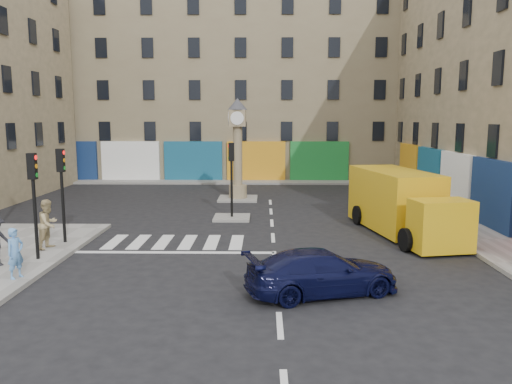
{
  "coord_description": "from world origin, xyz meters",
  "views": [
    {
      "loc": [
        -0.4,
        -16.6,
        5.03
      ],
      "look_at": [
        -0.72,
        3.76,
        2.0
      ],
      "focal_mm": 35.0,
      "sensor_mm": 36.0,
      "label": 1
    }
  ],
  "objects_px": {
    "traffic_light_island": "(231,168)",
    "pedestrian_blue": "(15,253)",
    "yellow_van": "(401,203)",
    "traffic_light_left_near": "(34,189)",
    "navy_sedan": "(322,272)",
    "traffic_light_left_far": "(62,180)",
    "clock_pillar": "(238,142)",
    "pedestrian_tan": "(48,224)"
  },
  "relations": [
    {
      "from": "navy_sedan",
      "to": "yellow_van",
      "type": "relative_size",
      "value": 0.58
    },
    {
      "from": "traffic_light_left_far",
      "to": "navy_sedan",
      "type": "xyz_separation_m",
      "value": [
        9.58,
        -5.35,
        -1.98
      ]
    },
    {
      "from": "traffic_light_left_near",
      "to": "clock_pillar",
      "type": "bearing_deg",
      "value": 65.45
    },
    {
      "from": "traffic_light_left_far",
      "to": "clock_pillar",
      "type": "distance_m",
      "value": 13.05
    },
    {
      "from": "traffic_light_left_far",
      "to": "yellow_van",
      "type": "height_order",
      "value": "traffic_light_left_far"
    },
    {
      "from": "traffic_light_left_near",
      "to": "navy_sedan",
      "type": "distance_m",
      "value": 10.21
    },
    {
      "from": "traffic_light_left_far",
      "to": "navy_sedan",
      "type": "bearing_deg",
      "value": -29.17
    },
    {
      "from": "navy_sedan",
      "to": "pedestrian_blue",
      "type": "height_order",
      "value": "pedestrian_blue"
    },
    {
      "from": "traffic_light_left_near",
      "to": "pedestrian_blue",
      "type": "relative_size",
      "value": 2.36
    },
    {
      "from": "traffic_light_left_far",
      "to": "yellow_van",
      "type": "xyz_separation_m",
      "value": [
        13.9,
        2.31,
        -1.27
      ]
    },
    {
      "from": "yellow_van",
      "to": "pedestrian_blue",
      "type": "relative_size",
      "value": 4.92
    },
    {
      "from": "traffic_light_island",
      "to": "clock_pillar",
      "type": "relative_size",
      "value": 0.61
    },
    {
      "from": "traffic_light_island",
      "to": "yellow_van",
      "type": "relative_size",
      "value": 0.48
    },
    {
      "from": "clock_pillar",
      "to": "yellow_van",
      "type": "xyz_separation_m",
      "value": [
        7.6,
        -9.08,
        -2.2
      ]
    },
    {
      "from": "traffic_light_island",
      "to": "pedestrian_tan",
      "type": "relative_size",
      "value": 1.98
    },
    {
      "from": "traffic_light_left_near",
      "to": "traffic_light_island",
      "type": "xyz_separation_m",
      "value": [
        6.3,
        7.8,
        -0.03
      ]
    },
    {
      "from": "traffic_light_left_near",
      "to": "pedestrian_blue",
      "type": "distance_m",
      "value": 2.72
    },
    {
      "from": "traffic_light_left_far",
      "to": "clock_pillar",
      "type": "height_order",
      "value": "clock_pillar"
    },
    {
      "from": "yellow_van",
      "to": "pedestrian_blue",
      "type": "xyz_separation_m",
      "value": [
        -13.6,
        -6.82,
        -0.41
      ]
    },
    {
      "from": "yellow_van",
      "to": "pedestrian_blue",
      "type": "distance_m",
      "value": 15.22
    },
    {
      "from": "clock_pillar",
      "to": "pedestrian_tan",
      "type": "bearing_deg",
      "value": -117.75
    },
    {
      "from": "pedestrian_tan",
      "to": "navy_sedan",
      "type": "bearing_deg",
      "value": -101.69
    },
    {
      "from": "traffic_light_island",
      "to": "pedestrian_tan",
      "type": "xyz_separation_m",
      "value": [
        -6.5,
        -6.37,
        -1.51
      ]
    },
    {
      "from": "clock_pillar",
      "to": "pedestrian_tan",
      "type": "distance_m",
      "value": 14.18
    },
    {
      "from": "pedestrian_blue",
      "to": "traffic_light_left_far",
      "type": "bearing_deg",
      "value": 28.6
    },
    {
      "from": "pedestrian_blue",
      "to": "navy_sedan",
      "type": "bearing_deg",
      "value": -70.35
    },
    {
      "from": "traffic_light_left_near",
      "to": "navy_sedan",
      "type": "height_order",
      "value": "traffic_light_left_near"
    },
    {
      "from": "traffic_light_island",
      "to": "pedestrian_blue",
      "type": "height_order",
      "value": "traffic_light_island"
    },
    {
      "from": "traffic_light_left_far",
      "to": "navy_sedan",
      "type": "relative_size",
      "value": 0.83
    },
    {
      "from": "traffic_light_island",
      "to": "yellow_van",
      "type": "xyz_separation_m",
      "value": [
        7.6,
        -3.09,
        -1.24
      ]
    },
    {
      "from": "traffic_light_left_far",
      "to": "clock_pillar",
      "type": "relative_size",
      "value": 0.61
    },
    {
      "from": "traffic_light_left_far",
      "to": "pedestrian_tan",
      "type": "height_order",
      "value": "traffic_light_left_far"
    },
    {
      "from": "traffic_light_island",
      "to": "pedestrian_tan",
      "type": "distance_m",
      "value": 9.22
    },
    {
      "from": "pedestrian_tan",
      "to": "traffic_light_left_far",
      "type": "bearing_deg",
      "value": 0.63
    },
    {
      "from": "traffic_light_left_far",
      "to": "navy_sedan",
      "type": "height_order",
      "value": "traffic_light_left_far"
    },
    {
      "from": "pedestrian_blue",
      "to": "traffic_light_island",
      "type": "bearing_deg",
      "value": -6.4
    },
    {
      "from": "traffic_light_left_near",
      "to": "pedestrian_blue",
      "type": "xyz_separation_m",
      "value": [
        0.3,
        -2.11,
        -1.69
      ]
    },
    {
      "from": "pedestrian_blue",
      "to": "yellow_van",
      "type": "bearing_deg",
      "value": -38.56
    },
    {
      "from": "traffic_light_left_far",
      "to": "pedestrian_blue",
      "type": "height_order",
      "value": "traffic_light_left_far"
    },
    {
      "from": "traffic_light_left_far",
      "to": "traffic_light_island",
      "type": "bearing_deg",
      "value": 40.6
    },
    {
      "from": "traffic_light_left_far",
      "to": "pedestrian_tan",
      "type": "distance_m",
      "value": 1.83
    },
    {
      "from": "traffic_light_left_far",
      "to": "pedestrian_blue",
      "type": "xyz_separation_m",
      "value": [
        0.3,
        -4.51,
        -1.69
      ]
    }
  ]
}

